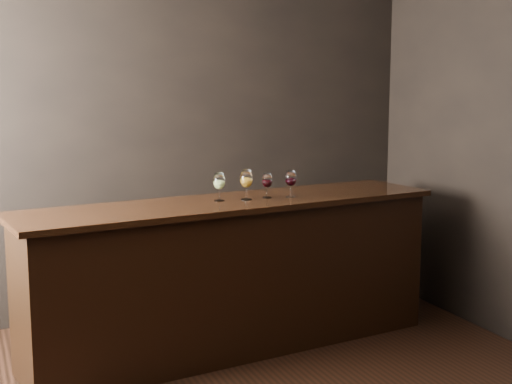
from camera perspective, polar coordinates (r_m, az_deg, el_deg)
name	(u,v)px	position (r m, az deg, el deg)	size (l,w,h in m)	color
room_shell	(169,106)	(3.75, -6.97, 6.88)	(5.02, 4.52, 2.81)	black
bar_counter	(233,278)	(5.20, -1.85, -6.87)	(3.02, 0.65, 1.06)	black
bar_top	(233,203)	(5.08, -1.88, -0.90)	(3.12, 0.72, 0.04)	black
back_bar_shelf	(209,268)	(6.03, -3.79, -6.06)	(2.16, 0.40, 0.78)	black
glass_white	(219,182)	(5.05, -2.96, 0.82)	(0.09, 0.09, 0.20)	white
glass_amber	(246,179)	(5.08, -0.78, 1.02)	(0.09, 0.09, 0.22)	white
glass_red_a	(267,181)	(5.18, 0.90, 0.90)	(0.08, 0.08, 0.18)	white
glass_red_b	(291,179)	(5.21, 2.80, 1.04)	(0.08, 0.08, 0.20)	white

